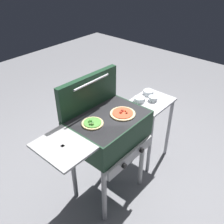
{
  "coord_description": "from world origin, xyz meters",
  "views": [
    {
      "loc": [
        -1.26,
        -1.13,
        2.06
      ],
      "look_at": [
        0.05,
        0.0,
        0.92
      ],
      "focal_mm": 39.98,
      "sensor_mm": 36.0,
      "label": 1
    }
  ],
  "objects_px": {
    "grill": "(107,131)",
    "topping_bowl_far": "(148,92)",
    "pizza_pepperoni": "(123,113)",
    "topping_bowl_middle": "(139,99)",
    "prep_table": "(149,118)",
    "pizza_veggie": "(92,123)",
    "topping_bowl_near": "(153,99)"
  },
  "relations": [
    {
      "from": "pizza_veggie",
      "to": "prep_table",
      "type": "distance_m",
      "value": 0.9
    },
    {
      "from": "pizza_veggie",
      "to": "topping_bowl_middle",
      "type": "distance_m",
      "value": 0.75
    },
    {
      "from": "topping_bowl_near",
      "to": "topping_bowl_middle",
      "type": "height_order",
      "value": "same"
    },
    {
      "from": "grill",
      "to": "pizza_veggie",
      "type": "height_order",
      "value": "pizza_veggie"
    },
    {
      "from": "topping_bowl_far",
      "to": "topping_bowl_middle",
      "type": "height_order",
      "value": "same"
    },
    {
      "from": "topping_bowl_middle",
      "to": "prep_table",
      "type": "bearing_deg",
      "value": -43.41
    },
    {
      "from": "grill",
      "to": "topping_bowl_near",
      "type": "relative_size",
      "value": 10.36
    },
    {
      "from": "topping_bowl_far",
      "to": "topping_bowl_middle",
      "type": "relative_size",
      "value": 0.95
    },
    {
      "from": "grill",
      "to": "pizza_pepperoni",
      "type": "bearing_deg",
      "value": -28.94
    },
    {
      "from": "pizza_pepperoni",
      "to": "topping_bowl_middle",
      "type": "bearing_deg",
      "value": 18.17
    },
    {
      "from": "topping_bowl_near",
      "to": "topping_bowl_far",
      "type": "distance_m",
      "value": 0.13
    },
    {
      "from": "pizza_pepperoni",
      "to": "topping_bowl_middle",
      "type": "xyz_separation_m",
      "value": [
        0.47,
        0.15,
        -0.13
      ]
    },
    {
      "from": "pizza_veggie",
      "to": "topping_bowl_middle",
      "type": "xyz_separation_m",
      "value": [
        0.73,
        0.06,
        -0.13
      ]
    },
    {
      "from": "pizza_pepperoni",
      "to": "topping_bowl_far",
      "type": "height_order",
      "value": "pizza_pepperoni"
    },
    {
      "from": "pizza_veggie",
      "to": "prep_table",
      "type": "bearing_deg",
      "value": -1.57
    },
    {
      "from": "pizza_veggie",
      "to": "topping_bowl_near",
      "type": "height_order",
      "value": "pizza_veggie"
    },
    {
      "from": "grill",
      "to": "topping_bowl_far",
      "type": "bearing_deg",
      "value": 7.57
    },
    {
      "from": "pizza_pepperoni",
      "to": "prep_table",
      "type": "height_order",
      "value": "pizza_pepperoni"
    },
    {
      "from": "prep_table",
      "to": "topping_bowl_middle",
      "type": "relative_size",
      "value": 6.57
    },
    {
      "from": "pizza_pepperoni",
      "to": "prep_table",
      "type": "relative_size",
      "value": 0.28
    },
    {
      "from": "pizza_pepperoni",
      "to": "prep_table",
      "type": "xyz_separation_m",
      "value": [
        0.56,
        0.07,
        -0.37
      ]
    },
    {
      "from": "prep_table",
      "to": "topping_bowl_far",
      "type": "height_order",
      "value": "topping_bowl_far"
    },
    {
      "from": "pizza_veggie",
      "to": "topping_bowl_near",
      "type": "bearing_deg",
      "value": -2.36
    },
    {
      "from": "topping_bowl_near",
      "to": "pizza_pepperoni",
      "type": "bearing_deg",
      "value": -174.16
    },
    {
      "from": "prep_table",
      "to": "topping_bowl_near",
      "type": "height_order",
      "value": "topping_bowl_near"
    },
    {
      "from": "topping_bowl_middle",
      "to": "pizza_veggie",
      "type": "bearing_deg",
      "value": -175.26
    },
    {
      "from": "pizza_pepperoni",
      "to": "topping_bowl_middle",
      "type": "distance_m",
      "value": 0.51
    },
    {
      "from": "grill",
      "to": "topping_bowl_far",
      "type": "distance_m",
      "value": 0.77
    },
    {
      "from": "grill",
      "to": "topping_bowl_far",
      "type": "xyz_separation_m",
      "value": [
        0.77,
        0.1,
        0.02
      ]
    },
    {
      "from": "grill",
      "to": "pizza_pepperoni",
      "type": "distance_m",
      "value": 0.2
    },
    {
      "from": "pizza_veggie",
      "to": "topping_bowl_middle",
      "type": "relative_size",
      "value": 1.5
    },
    {
      "from": "pizza_veggie",
      "to": "prep_table",
      "type": "xyz_separation_m",
      "value": [
        0.82,
        -0.02,
        -0.37
      ]
    }
  ]
}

